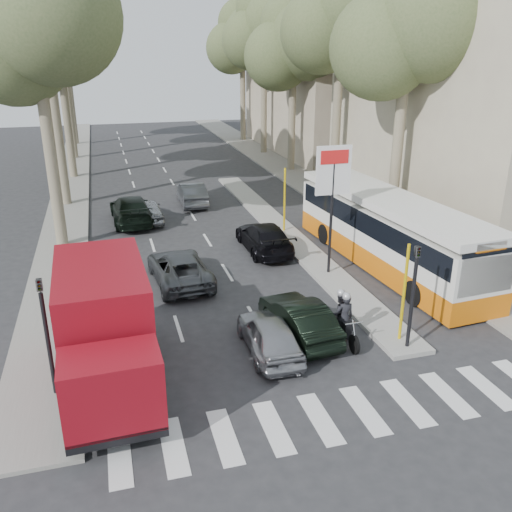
{
  "coord_description": "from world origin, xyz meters",
  "views": [
    {
      "loc": [
        -5.7,
        -14.95,
        9.18
      ],
      "look_at": [
        -0.27,
        4.09,
        1.6
      ],
      "focal_mm": 38.0,
      "sensor_mm": 36.0,
      "label": 1
    }
  ],
  "objects_px": {
    "silver_hatchback": "(269,335)",
    "city_bus": "(388,230)",
    "dark_hatchback": "(299,318)",
    "red_truck": "(105,328)",
    "motorcycle": "(342,317)"
  },
  "relations": [
    {
      "from": "city_bus",
      "to": "dark_hatchback",
      "type": "bearing_deg",
      "value": -144.39
    },
    {
      "from": "silver_hatchback",
      "to": "city_bus",
      "type": "xyz_separation_m",
      "value": [
        7.3,
        5.76,
        1.06
      ]
    },
    {
      "from": "motorcycle",
      "to": "red_truck",
      "type": "bearing_deg",
      "value": -176.66
    },
    {
      "from": "silver_hatchback",
      "to": "city_bus",
      "type": "distance_m",
      "value": 9.36
    },
    {
      "from": "red_truck",
      "to": "silver_hatchback",
      "type": "bearing_deg",
      "value": 2.29
    },
    {
      "from": "silver_hatchback",
      "to": "dark_hatchback",
      "type": "distance_m",
      "value": 1.48
    },
    {
      "from": "dark_hatchback",
      "to": "silver_hatchback",
      "type": "bearing_deg",
      "value": 24.97
    },
    {
      "from": "city_bus",
      "to": "motorcycle",
      "type": "distance_m",
      "value": 7.36
    },
    {
      "from": "motorcycle",
      "to": "silver_hatchback",
      "type": "bearing_deg",
      "value": -176.88
    },
    {
      "from": "red_truck",
      "to": "dark_hatchback",
      "type": "bearing_deg",
      "value": 8.24
    },
    {
      "from": "dark_hatchback",
      "to": "motorcycle",
      "type": "distance_m",
      "value": 1.45
    },
    {
      "from": "silver_hatchback",
      "to": "red_truck",
      "type": "xyz_separation_m",
      "value": [
        -4.99,
        -0.36,
        1.19
      ]
    },
    {
      "from": "city_bus",
      "to": "motorcycle",
      "type": "relative_size",
      "value": 5.77
    },
    {
      "from": "silver_hatchback",
      "to": "motorcycle",
      "type": "xyz_separation_m",
      "value": [
        2.6,
        0.17,
        0.2
      ]
    },
    {
      "from": "dark_hatchback",
      "to": "red_truck",
      "type": "distance_m",
      "value": 6.47
    }
  ]
}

